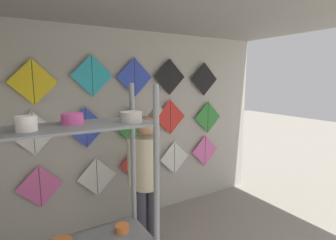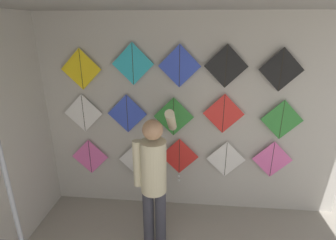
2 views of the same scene
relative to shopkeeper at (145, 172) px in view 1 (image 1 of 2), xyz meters
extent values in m
cube|color=#BCB7AD|center=(0.24, 0.89, 0.38)|extent=(4.61, 0.06, 2.80)
cube|color=slate|center=(-1.15, -1.44, 0.88)|extent=(0.90, 0.31, 0.01)
cylinder|color=orange|center=(-0.82, -1.40, 0.27)|extent=(0.08, 0.08, 0.04)
cylinder|color=white|center=(-1.25, -1.47, 0.92)|extent=(0.08, 0.08, 0.06)
cylinder|color=#D84C99|center=(-1.05, -1.39, 0.91)|extent=(0.10, 0.10, 0.05)
cylinder|color=#B2ADA3|center=(-0.79, -1.49, 0.91)|extent=(0.11, 0.11, 0.05)
cylinder|color=#383842|center=(-0.07, -0.01, -0.61)|extent=(0.13, 0.13, 0.83)
cylinder|color=#383842|center=(0.07, -0.01, -0.61)|extent=(0.13, 0.13, 0.83)
cylinder|color=beige|center=(0.00, -0.01, 0.12)|extent=(0.29, 0.29, 0.62)
sphere|color=tan|center=(0.00, -0.01, 0.57)|extent=(0.22, 0.22, 0.22)
cylinder|color=beige|center=(-0.18, -0.02, 0.15)|extent=(0.10, 0.10, 0.55)
cylinder|color=beige|center=(0.18, 0.22, 0.59)|extent=(0.10, 0.51, 0.40)
cube|color=pink|center=(-1.08, 0.80, -0.24)|extent=(0.55, 0.01, 0.55)
cylinder|color=black|center=(-1.08, 0.80, -0.24)|extent=(0.01, 0.01, 0.52)
cube|color=white|center=(-0.36, 0.80, -0.25)|extent=(0.55, 0.01, 0.55)
cylinder|color=black|center=(-0.36, 0.80, -0.25)|extent=(0.01, 0.01, 0.52)
cube|color=red|center=(0.25, 0.80, -0.17)|extent=(0.55, 0.01, 0.55)
cylinder|color=black|center=(0.25, 0.80, -0.17)|extent=(0.01, 0.01, 0.52)
sphere|color=white|center=(0.25, 0.79, -0.49)|extent=(0.04, 0.04, 0.04)
sphere|color=white|center=(0.25, 0.79, -0.56)|extent=(0.04, 0.04, 0.04)
cube|color=white|center=(0.91, 0.80, -0.18)|extent=(0.55, 0.01, 0.55)
cylinder|color=black|center=(0.91, 0.80, -0.18)|extent=(0.01, 0.01, 0.52)
cube|color=pink|center=(1.55, 0.80, -0.15)|extent=(0.55, 0.01, 0.55)
cylinder|color=black|center=(1.55, 0.80, -0.15)|extent=(0.01, 0.01, 0.52)
cube|color=white|center=(-1.10, 0.80, 0.45)|extent=(0.55, 0.01, 0.55)
cylinder|color=black|center=(-1.10, 0.80, 0.45)|extent=(0.01, 0.01, 0.52)
cube|color=blue|center=(-0.48, 0.80, 0.46)|extent=(0.55, 0.01, 0.55)
cylinder|color=black|center=(-0.48, 0.80, 0.46)|extent=(0.01, 0.01, 0.52)
cube|color=#338C38|center=(0.17, 0.80, 0.43)|extent=(0.55, 0.01, 0.55)
cylinder|color=black|center=(0.17, 0.80, 0.43)|extent=(0.01, 0.01, 0.52)
cube|color=red|center=(0.83, 0.80, 0.50)|extent=(0.55, 0.01, 0.55)
cylinder|color=black|center=(0.83, 0.80, 0.50)|extent=(0.01, 0.01, 0.52)
cube|color=#338C38|center=(1.59, 0.80, 0.44)|extent=(0.55, 0.01, 0.55)
cylinder|color=black|center=(1.59, 0.80, 0.44)|extent=(0.01, 0.01, 0.52)
cube|color=yellow|center=(-1.06, 0.80, 1.06)|extent=(0.55, 0.01, 0.55)
cylinder|color=black|center=(-1.06, 0.80, 1.06)|extent=(0.01, 0.01, 0.52)
cube|color=#28B2C6|center=(-0.37, 0.80, 1.14)|extent=(0.55, 0.01, 0.55)
cylinder|color=black|center=(-0.37, 0.80, 1.14)|extent=(0.01, 0.01, 0.52)
cube|color=blue|center=(0.23, 0.80, 1.12)|extent=(0.55, 0.01, 0.55)
cylinder|color=black|center=(0.23, 0.80, 1.12)|extent=(0.01, 0.01, 0.52)
cube|color=black|center=(0.82, 0.80, 1.12)|extent=(0.55, 0.01, 0.55)
cylinder|color=black|center=(0.82, 0.80, 1.12)|extent=(0.01, 0.01, 0.52)
cube|color=black|center=(1.49, 0.80, 1.09)|extent=(0.55, 0.01, 0.55)
cylinder|color=black|center=(1.49, 0.80, 1.09)|extent=(0.01, 0.01, 0.52)
camera|label=1|loc=(-1.29, -2.69, 1.10)|focal=28.00mm
camera|label=2|loc=(0.40, -2.56, 1.61)|focal=28.00mm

